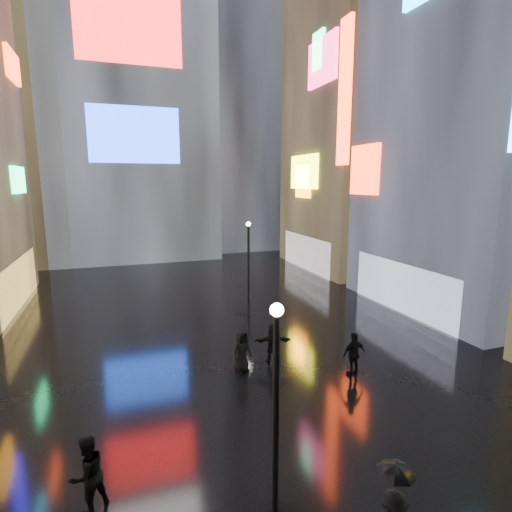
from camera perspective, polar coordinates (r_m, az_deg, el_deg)
name	(u,v)px	position (r m, az deg, el deg)	size (l,w,h in m)	color
ground	(212,316)	(23.97, -6.37, -8.49)	(140.00, 140.00, 0.00)	black
building_right_mid	(487,56)	(29.24, 30.07, 23.46)	(10.28, 13.70, 30.00)	black
building_right_far	(359,111)	(38.82, 14.51, 19.38)	(10.28, 12.00, 28.00)	black
tower_main	(127,52)	(48.00, -18.01, 26.03)	(16.00, 14.20, 42.00)	black
tower_flank_right	(234,104)	(50.94, -3.22, 20.92)	(12.00, 12.00, 34.00)	black
tower_flank_left	(8,125)	(45.36, -31.89, 15.59)	(10.00, 10.00, 26.00)	black
lamp_near	(276,399)	(9.59, 2.86, -19.74)	(0.30, 0.30, 5.20)	black
lamp_far	(249,255)	(26.76, -1.07, 0.10)	(0.30, 0.30, 5.20)	black
pedestrian_1	(87,474)	(11.52, -22.96, -26.72)	(0.92, 0.72, 1.90)	black
pedestrian_3	(354,354)	(17.14, 13.82, -13.42)	(1.07, 0.44, 1.82)	black
pedestrian_4	(242,351)	(17.01, -2.02, -13.40)	(0.87, 0.56, 1.77)	black
pedestrian_5	(273,343)	(17.80, 2.47, -12.31)	(1.62, 0.52, 1.75)	black
umbrella_1	(396,478)	(9.58, 19.31, -27.75)	(0.77, 0.77, 0.68)	black
umbrella_2	(242,321)	(16.53, -2.05, -9.30)	(0.89, 0.90, 0.81)	black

